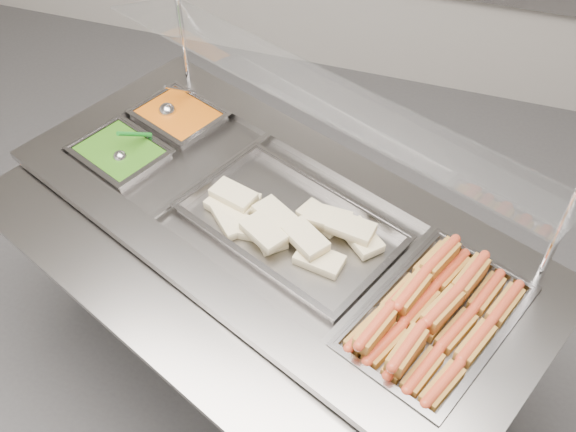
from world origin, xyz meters
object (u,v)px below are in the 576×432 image
(pan_wraps, at_px, (290,228))
(serving_spoon, at_px, (123,153))
(pan_hotdogs, at_px, (435,325))
(sneeze_guard, at_px, (322,94))
(ladle, at_px, (168,110))
(steam_counter, at_px, (278,294))

(pan_wraps, relative_size, serving_spoon, 4.59)
(pan_hotdogs, height_order, pan_wraps, same)
(pan_hotdogs, distance_m, pan_wraps, 0.53)
(sneeze_guard, relative_size, ladle, 9.00)
(pan_hotdogs, distance_m, serving_spoon, 1.16)
(sneeze_guard, relative_size, pan_wraps, 2.09)
(sneeze_guard, distance_m, pan_hotdogs, 0.72)
(ladle, bearing_deg, sneeze_guard, -15.54)
(pan_hotdogs, height_order, ladle, ladle)
(ladle, distance_m, serving_spoon, 0.27)
(steam_counter, distance_m, serving_spoon, 0.73)
(pan_hotdogs, bearing_deg, steam_counter, 157.14)
(steam_counter, relative_size, pan_hotdogs, 3.22)
(steam_counter, bearing_deg, serving_spoon, 170.84)
(pan_wraps, xyz_separation_m, ladle, (-0.59, 0.38, 0.03))
(pan_hotdogs, height_order, serving_spoon, serving_spoon)
(sneeze_guard, height_order, pan_wraps, sneeze_guard)
(pan_hotdogs, bearing_deg, ladle, 151.45)
(steam_counter, height_order, serving_spoon, serving_spoon)
(pan_hotdogs, bearing_deg, serving_spoon, 164.03)
(pan_wraps, relative_size, ladle, 4.31)
(serving_spoon, bearing_deg, ladle, 81.15)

